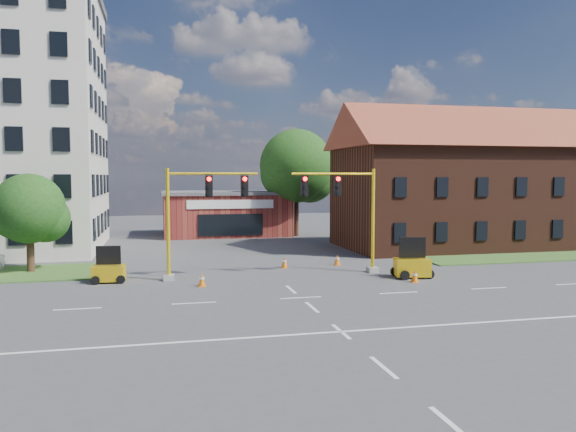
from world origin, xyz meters
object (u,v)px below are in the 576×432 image
object	(u,v)px
pickup_white	(395,239)
trailer_west	(109,271)
signal_mast_east	(347,207)
signal_mast_west	(198,209)
trailer_east	(412,266)

from	to	relation	value
pickup_white	trailer_west	bearing A→B (deg)	97.10
signal_mast_east	trailer_west	size ratio (longest dim) A/B	3.25
signal_mast_west	pickup_white	world-z (taller)	signal_mast_west
trailer_west	signal_mast_east	bearing A→B (deg)	5.04
signal_mast_west	trailer_east	world-z (taller)	signal_mast_west
trailer_west	pickup_white	xyz separation A→B (m)	(20.97, 9.57, 0.24)
trailer_west	pickup_white	distance (m)	23.05
trailer_east	pickup_white	xyz separation A→B (m)	(4.28, 11.94, 0.15)
signal_mast_west	trailer_west	size ratio (longest dim) A/B	3.25
signal_mast_east	pickup_white	size ratio (longest dim) A/B	1.04
trailer_west	trailer_east	size ratio (longest dim) A/B	0.87
signal_mast_west	signal_mast_east	distance (m)	8.71
trailer_east	pickup_white	distance (m)	12.69
trailer_west	pickup_white	size ratio (longest dim) A/B	0.32
trailer_west	pickup_white	bearing A→B (deg)	30.19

